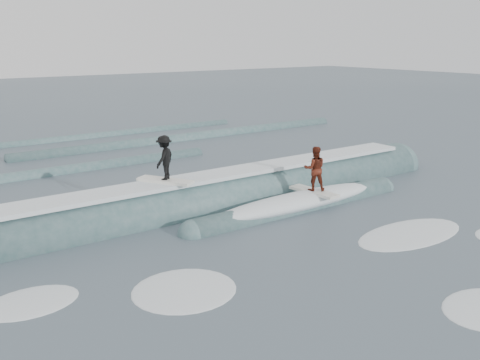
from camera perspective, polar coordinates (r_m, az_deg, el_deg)
ground at (r=15.81m, az=10.50°, el=-7.53°), size 160.00×160.00×0.00m
breaking_wave at (r=19.92m, az=-0.67°, el=-2.41°), size 22.01×3.90×2.25m
surfer_black at (r=18.31m, az=-8.06°, el=2.10°), size 1.48×2.00×1.62m
surfer_red at (r=19.55m, az=7.96°, el=0.92°), size 1.00×2.04×1.73m
whitewater at (r=14.95m, az=12.19°, el=-8.96°), size 15.39×8.15×0.10m
far_swells at (r=30.32m, az=-13.88°, el=3.06°), size 35.14×8.65×0.80m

